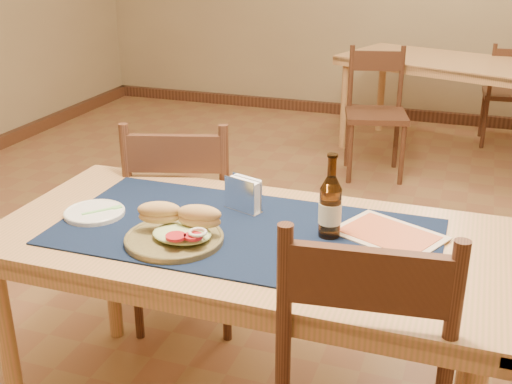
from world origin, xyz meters
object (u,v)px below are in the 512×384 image
(main_table, at_px, (246,256))
(back_table, at_px, (449,70))
(napkin_holder, at_px, (243,195))
(chair_main_far, at_px, (184,219))
(beer_bottle, at_px, (330,206))
(sandwich_plate, at_px, (177,232))

(main_table, relative_size, back_table, 0.92)
(main_table, height_order, napkin_holder, napkin_holder)
(chair_main_far, bearing_deg, napkin_holder, -42.79)
(main_table, relative_size, beer_bottle, 6.01)
(back_table, height_order, sandwich_plate, sandwich_plate)
(back_table, height_order, chair_main_far, chair_main_far)
(napkin_holder, bearing_deg, back_table, 81.25)
(sandwich_plate, bearing_deg, beer_bottle, 24.24)
(back_table, relative_size, beer_bottle, 6.55)
(main_table, distance_m, back_table, 3.35)
(main_table, xyz_separation_m, napkin_holder, (-0.06, 0.15, 0.14))
(sandwich_plate, relative_size, napkin_holder, 2.13)
(back_table, bearing_deg, chair_main_far, -107.89)
(chair_main_far, height_order, sandwich_plate, chair_main_far)
(sandwich_plate, bearing_deg, chair_main_far, 114.46)
(main_table, height_order, beer_bottle, beer_bottle)
(back_table, relative_size, sandwich_plate, 5.76)
(chair_main_far, relative_size, sandwich_plate, 3.17)
(sandwich_plate, bearing_deg, main_table, 39.02)
(main_table, relative_size, chair_main_far, 1.67)
(main_table, distance_m, chair_main_far, 0.73)
(beer_bottle, bearing_deg, chair_main_far, 146.84)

